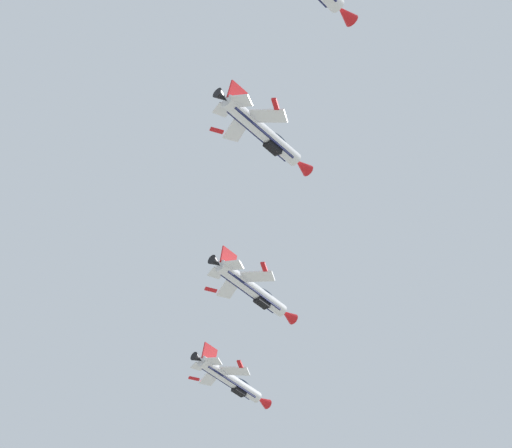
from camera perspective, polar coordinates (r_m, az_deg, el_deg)
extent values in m
cylinder|color=white|center=(154.86, -1.42, -8.44)|extent=(9.98, 9.38, 1.70)
cube|color=#191E4C|center=(154.65, -1.45, -8.60)|extent=(8.43, 7.93, 0.69)
cone|color=red|center=(159.14, 0.35, -9.58)|extent=(2.83, 2.78, 1.56)
cone|color=black|center=(151.02, -3.18, -7.31)|extent=(2.10, 2.08, 1.36)
ellipsoid|color=#192333|center=(156.71, -0.72, -8.67)|extent=(3.24, 3.13, 1.31)
cube|color=black|center=(155.76, -0.93, -9.05)|extent=(2.47, 2.41, 1.05)
cube|color=white|center=(155.59, -2.56, -8.40)|extent=(2.89, 4.49, 1.08)
cube|color=red|center=(156.40, -3.39, -8.38)|extent=(1.70, 0.98, 0.35)
cube|color=white|center=(152.08, -1.16, -7.98)|extent=(4.54, 3.17, 1.08)
cube|color=red|center=(150.04, -0.88, -7.61)|extent=(1.09, 1.70, 0.35)
cube|color=white|center=(152.98, -3.15, -7.72)|extent=(2.36, 2.64, 0.62)
cube|color=white|center=(150.90, -2.33, -7.46)|extent=(2.70, 2.47, 0.62)
cube|color=red|center=(152.96, -2.54, -7.06)|extent=(2.42, 2.31, 2.58)
cylinder|color=white|center=(136.27, -0.23, -3.54)|extent=(9.98, 9.38, 1.70)
cube|color=#191E4C|center=(136.01, -0.26, -3.70)|extent=(8.43, 7.92, 0.64)
cone|color=red|center=(140.39, 1.73, -4.97)|extent=(2.83, 2.78, 1.56)
cone|color=black|center=(132.62, -2.19, -2.10)|extent=(2.10, 2.08, 1.36)
ellipsoid|color=#192333|center=(138.12, 0.53, -3.86)|extent=(3.21, 3.10, 1.27)
cube|color=black|center=(137.04, 0.33, -4.25)|extent=(2.45, 2.39, 1.01)
cube|color=white|center=(136.89, -1.52, -3.55)|extent=(2.89, 4.52, 0.90)
cube|color=red|center=(137.61, -2.47, -3.59)|extent=(1.69, 0.98, 0.33)
cube|color=white|center=(133.69, 0.09, -2.86)|extent=(4.57, 3.18, 0.90)
cube|color=red|center=(131.82, 0.44, -2.33)|extent=(1.09, 1.70, 0.33)
cube|color=white|center=(134.44, -2.17, -2.67)|extent=(2.36, 2.65, 0.52)
cube|color=white|center=(132.55, -1.23, -2.25)|extent=(2.71, 2.48, 0.52)
cube|color=red|center=(134.70, -1.50, -1.91)|extent=(2.34, 2.22, 2.60)
cylinder|color=white|center=(121.67, 0.32, 5.06)|extent=(9.98, 9.38, 1.70)
cube|color=#191E4C|center=(121.38, 0.28, 4.90)|extent=(8.43, 7.93, 0.78)
cone|color=red|center=(125.29, 2.50, 3.20)|extent=(2.83, 2.78, 1.56)
cone|color=black|center=(118.54, -1.86, 6.92)|extent=(2.10, 2.08, 1.36)
ellipsoid|color=#192333|center=(123.36, 1.20, 4.59)|extent=(3.28, 3.17, 1.36)
cube|color=black|center=(122.24, 0.92, 4.20)|extent=(2.49, 2.44, 1.11)
cube|color=white|center=(122.44, -1.10, 5.11)|extent=(2.87, 4.44, 1.35)
cube|color=red|center=(123.27, -2.15, 5.10)|extent=(1.70, 0.99, 0.38)
cube|color=white|center=(119.18, 0.67, 5.89)|extent=(4.49, 3.15, 1.35)
cube|color=red|center=(117.37, 1.06, 6.54)|extent=(1.10, 1.71, 0.38)
cube|color=white|center=(120.25, -1.83, 6.22)|extent=(2.35, 2.62, 0.76)
cube|color=white|center=(118.32, -0.79, 6.70)|extent=(2.68, 2.46, 0.76)
cube|color=red|center=(120.56, -1.03, 7.01)|extent=(2.53, 2.43, 2.55)
cone|color=red|center=(109.99, 4.84, 11.31)|extent=(2.83, 2.78, 1.56)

